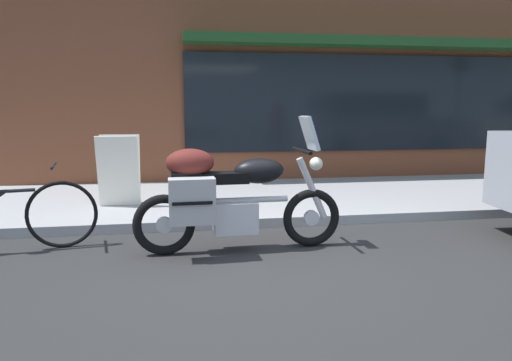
# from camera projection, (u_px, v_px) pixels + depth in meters

# --- Properties ---
(ground_plane) EXTENTS (80.00, 80.00, 0.00)m
(ground_plane) POSITION_uv_depth(u_px,v_px,m) (273.00, 265.00, 4.38)
(ground_plane) COLOR #2A2A2A
(touring_motorcycle) EXTENTS (2.16, 0.72, 1.39)m
(touring_motorcycle) POSITION_uv_depth(u_px,v_px,m) (228.00, 195.00, 4.69)
(touring_motorcycle) COLOR black
(touring_motorcycle) RESTS_ON ground_plane
(parked_bicycle) EXTENTS (1.76, 0.50, 0.95)m
(parked_bicycle) POSITION_uv_depth(u_px,v_px,m) (5.00, 216.00, 4.70)
(parked_bicycle) COLOR black
(parked_bicycle) RESTS_ON ground_plane
(sandwich_board_sign) EXTENTS (0.55, 0.42, 0.97)m
(sandwich_board_sign) POSITION_uv_depth(u_px,v_px,m) (119.00, 170.00, 6.42)
(sandwich_board_sign) COLOR silver
(sandwich_board_sign) RESTS_ON sidewalk_curb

